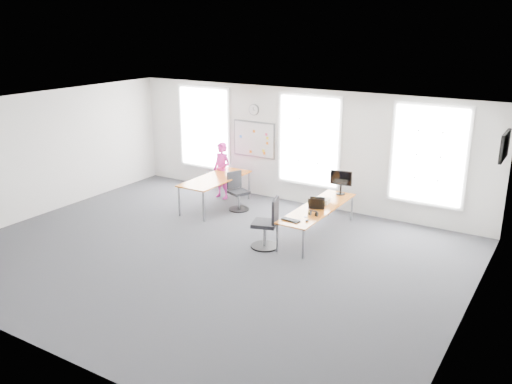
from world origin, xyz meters
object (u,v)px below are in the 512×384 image
Objects in this scene: headphones at (313,213)px; keyboard at (291,220)px; desk_left at (215,180)px; desk_right at (318,209)px; person at (222,171)px; chair_right at (268,226)px; chair_left at (238,193)px; monitor at (341,180)px.

keyboard is at bearing -113.22° from headphones.
desk_left is at bearing 168.10° from headphones.
desk_right is at bearing 95.60° from keyboard.
person is 3.90m from keyboard.
chair_right is at bearing -30.10° from person.
headphones is (3.20, -0.92, -0.01)m from desk_left.
chair_left is at bearing 15.29° from desk_left.
chair_left is 1.67× the size of monitor.
chair_left is at bearing -149.78° from chair_right.
chair_left is (0.57, 0.16, -0.29)m from desk_left.
keyboard is (2.36, -1.58, 0.24)m from chair_left.
chair_right is 3.60m from person.
chair_right is at bearing -32.34° from desk_left.
desk_left is 3.26m from keyboard.
keyboard is at bearing -101.04° from chair_left.
chair_left is at bearing 167.98° from desk_right.
desk_left is at bearing -174.02° from monitor.
desk_right is 1.20m from monitor.
desk_right is 2.77× the size of chair_left.
chair_right is 2.64× the size of keyboard.
person is at bearing 161.89° from desk_right.
desk_right is 6.47× the size of keyboard.
person is at bearing 172.76° from monitor.
monitor is (3.10, 0.76, 0.29)m from desk_left.
desk_right is 2.55m from chair_left.
person reaches higher than chair_left.
desk_right is at bearing 108.79° from headphones.
keyboard is at bearing -96.58° from desk_right.
desk_left is 2.92m from chair_right.
headphones is at bearing -15.74° from person.
person reaches higher than monitor.
monitor is (2.53, 0.61, 0.58)m from chair_left.
chair_left is at bearing 158.36° from keyboard.
monitor reaches higher than headphones.
chair_right is 1.89× the size of monitor.
person is at bearing 113.33° from desk_left.
desk_left is 2.21× the size of chair_left.
person is at bearing 79.81° from chair_left.
chair_right is at bearing -134.99° from headphones.
monitor reaches higher than keyboard.
keyboard is at bearing -24.21° from person.
chair_right is 2.55m from chair_left.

